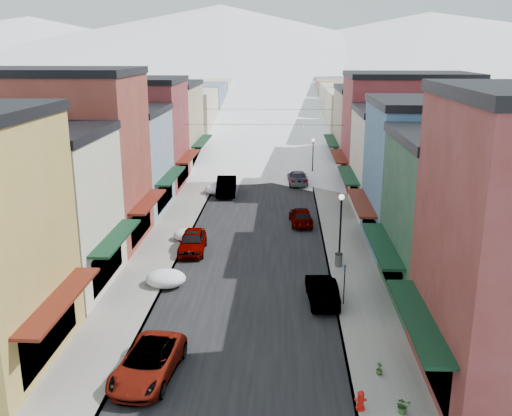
# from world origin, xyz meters

# --- Properties ---
(road) EXTENTS (10.00, 160.00, 0.01)m
(road) POSITION_xyz_m (0.00, 60.00, 0.01)
(road) COLOR black
(road) RESTS_ON ground
(sidewalk_left) EXTENTS (3.20, 160.00, 0.15)m
(sidewalk_left) POSITION_xyz_m (-6.60, 60.00, 0.07)
(sidewalk_left) COLOR gray
(sidewalk_left) RESTS_ON ground
(sidewalk_right) EXTENTS (3.20, 160.00, 0.15)m
(sidewalk_right) POSITION_xyz_m (6.60, 60.00, 0.07)
(sidewalk_right) COLOR gray
(sidewalk_right) RESTS_ON ground
(curb_left) EXTENTS (0.10, 160.00, 0.15)m
(curb_left) POSITION_xyz_m (-5.05, 60.00, 0.07)
(curb_left) COLOR slate
(curb_left) RESTS_ON ground
(curb_right) EXTENTS (0.10, 160.00, 0.15)m
(curb_right) POSITION_xyz_m (5.05, 60.00, 0.07)
(curb_right) COLOR slate
(curb_right) RESTS_ON ground
(bldg_l_cream) EXTENTS (11.30, 8.20, 9.50)m
(bldg_l_cream) POSITION_xyz_m (-13.19, 12.50, 4.76)
(bldg_l_cream) COLOR beige
(bldg_l_cream) RESTS_ON ground
(bldg_l_brick_near) EXTENTS (12.30, 8.20, 12.50)m
(bldg_l_brick_near) POSITION_xyz_m (-13.69, 20.50, 6.26)
(bldg_l_brick_near) COLOR maroon
(bldg_l_brick_near) RESTS_ON ground
(bldg_l_grayblue) EXTENTS (11.30, 9.20, 9.00)m
(bldg_l_grayblue) POSITION_xyz_m (-13.19, 29.00, 4.51)
(bldg_l_grayblue) COLOR gray
(bldg_l_grayblue) RESTS_ON ground
(bldg_l_brick_far) EXTENTS (13.30, 9.20, 11.00)m
(bldg_l_brick_far) POSITION_xyz_m (-14.19, 38.00, 5.51)
(bldg_l_brick_far) COLOR maroon
(bldg_l_brick_far) RESTS_ON ground
(bldg_l_tan) EXTENTS (11.30, 11.20, 10.00)m
(bldg_l_tan) POSITION_xyz_m (-13.19, 48.00, 5.01)
(bldg_l_tan) COLOR tan
(bldg_l_tan) RESTS_ON ground
(bldg_r_green) EXTENTS (11.30, 9.20, 9.50)m
(bldg_r_green) POSITION_xyz_m (13.19, 12.00, 4.76)
(bldg_r_green) COLOR #1E3F2A
(bldg_r_green) RESTS_ON ground
(bldg_r_blue) EXTENTS (11.30, 9.20, 10.50)m
(bldg_r_blue) POSITION_xyz_m (13.19, 21.00, 5.26)
(bldg_r_blue) COLOR #3B6186
(bldg_r_blue) RESTS_ON ground
(bldg_r_cream) EXTENTS (12.30, 9.20, 9.00)m
(bldg_r_cream) POSITION_xyz_m (13.69, 30.00, 4.51)
(bldg_r_cream) COLOR beige
(bldg_r_cream) RESTS_ON ground
(bldg_r_brick_far) EXTENTS (13.30, 9.20, 11.50)m
(bldg_r_brick_far) POSITION_xyz_m (14.19, 39.00, 5.76)
(bldg_r_brick_far) COLOR maroon
(bldg_r_brick_far) RESTS_ON ground
(bldg_r_tan) EXTENTS (11.30, 11.20, 9.50)m
(bldg_r_tan) POSITION_xyz_m (13.19, 49.00, 4.76)
(bldg_r_tan) COLOR #977B63
(bldg_r_tan) RESTS_ON ground
(distant_blocks) EXTENTS (34.00, 55.00, 8.00)m
(distant_blocks) POSITION_xyz_m (0.00, 83.00, 4.00)
(distant_blocks) COLOR gray
(distant_blocks) RESTS_ON ground
(mountain_ridge) EXTENTS (670.00, 340.00, 34.00)m
(mountain_ridge) POSITION_xyz_m (-19.47, 277.18, 14.36)
(mountain_ridge) COLOR silver
(mountain_ridge) RESTS_ON ground
(overhead_cables) EXTENTS (16.40, 15.04, 0.04)m
(overhead_cables) POSITION_xyz_m (0.00, 47.50, 6.20)
(overhead_cables) COLOR black
(overhead_cables) RESTS_ON ground
(car_white_suv) EXTENTS (2.87, 5.25, 1.39)m
(car_white_suv) POSITION_xyz_m (-3.68, 3.20, 0.70)
(car_white_suv) COLOR silver
(car_white_suv) RESTS_ON ground
(car_silver_sedan) EXTENTS (2.02, 4.55, 1.52)m
(car_silver_sedan) POSITION_xyz_m (-4.25, 19.01, 0.76)
(car_silver_sedan) COLOR gray
(car_silver_sedan) RESTS_ON ground
(car_dark_hatch) EXTENTS (2.13, 5.31, 1.72)m
(car_dark_hatch) POSITION_xyz_m (-3.50, 35.19, 0.86)
(car_dark_hatch) COLOR black
(car_dark_hatch) RESTS_ON ground
(car_silver_wagon) EXTENTS (2.04, 4.72, 1.35)m
(car_silver_wagon) POSITION_xyz_m (-3.53, 51.68, 0.68)
(car_silver_wagon) COLOR #95999D
(car_silver_wagon) RESTS_ON ground
(car_green_sedan) EXTENTS (1.80, 4.40, 1.42)m
(car_green_sedan) POSITION_xyz_m (4.30, 11.25, 0.71)
(car_green_sedan) COLOR black
(car_green_sedan) RESTS_ON ground
(car_gray_suv) EXTENTS (2.04, 4.34, 1.44)m
(car_gray_suv) POSITION_xyz_m (3.50, 25.84, 0.72)
(car_gray_suv) COLOR gray
(car_gray_suv) RESTS_ON ground
(car_black_sedan) EXTENTS (2.24, 4.99, 1.42)m
(car_black_sedan) POSITION_xyz_m (3.50, 40.03, 0.71)
(car_black_sedan) COLOR black
(car_black_sedan) RESTS_ON ground
(car_lane_silver) EXTENTS (1.90, 4.22, 1.41)m
(car_lane_silver) POSITION_xyz_m (-0.65, 62.08, 0.70)
(car_lane_silver) COLOR #9CA0A4
(car_lane_silver) RESTS_ON ground
(car_lane_white) EXTENTS (2.83, 5.06, 1.34)m
(car_lane_white) POSITION_xyz_m (2.05, 73.62, 0.67)
(car_lane_white) COLOR white
(car_lane_white) RESTS_ON ground
(fire_hydrant) EXTENTS (0.47, 0.36, 0.81)m
(fire_hydrant) POSITION_xyz_m (5.20, 1.16, 0.52)
(fire_hydrant) COLOR red
(fire_hydrant) RESTS_ON sidewalk_right
(parking_sign) EXTENTS (0.06, 0.32, 2.31)m
(parking_sign) POSITION_xyz_m (5.47, 10.70, 1.50)
(parking_sign) COLOR black
(parking_sign) RESTS_ON sidewalk_right
(trash_can) EXTENTS (0.51, 0.51, 0.87)m
(trash_can) POSITION_xyz_m (5.69, 16.39, 0.59)
(trash_can) COLOR slate
(trash_can) RESTS_ON sidewalk_right
(streetlamp_near) EXTENTS (0.38, 0.38, 4.56)m
(streetlamp_near) POSITION_xyz_m (5.82, 17.42, 3.02)
(streetlamp_near) COLOR black
(streetlamp_near) RESTS_ON sidewalk_right
(streetlamp_far) EXTENTS (0.35, 0.35, 4.15)m
(streetlamp_far) POSITION_xyz_m (5.20, 43.23, 2.77)
(streetlamp_far) COLOR black
(streetlamp_far) RESTS_ON sidewalk_right
(planter_near) EXTENTS (0.60, 0.53, 0.65)m
(planter_near) POSITION_xyz_m (6.82, 1.00, 0.47)
(planter_near) COLOR #36622C
(planter_near) RESTS_ON sidewalk_right
(planter_far) EXTENTS (0.42, 0.42, 0.54)m
(planter_far) POSITION_xyz_m (6.33, 3.70, 0.42)
(planter_far) COLOR #385E2B
(planter_far) RESTS_ON sidewalk_right
(snow_pile_near) EXTENTS (2.41, 2.68, 1.02)m
(snow_pile_near) POSITION_xyz_m (-4.88, 13.02, 0.49)
(snow_pile_near) COLOR white
(snow_pile_near) RESTS_ON ground
(snow_pile_mid) EXTENTS (2.23, 2.57, 0.95)m
(snow_pile_mid) POSITION_xyz_m (-4.88, 21.33, 0.45)
(snow_pile_mid) COLOR white
(snow_pile_mid) RESTS_ON ground
(snow_pile_far) EXTENTS (2.60, 2.80, 1.10)m
(snow_pile_far) POSITION_xyz_m (-4.28, 35.23, 0.53)
(snow_pile_far) COLOR white
(snow_pile_far) RESTS_ON ground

